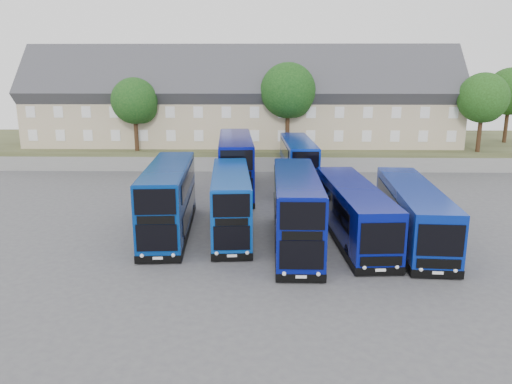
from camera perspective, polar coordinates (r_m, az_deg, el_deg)
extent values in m
plane|color=#4A4A4F|center=(29.30, 1.66, -7.02)|extent=(120.00, 120.00, 0.00)
cube|color=slate|center=(52.28, 1.43, 3.17)|extent=(70.00, 0.40, 1.50)
cube|color=#444929|center=(62.10, 1.38, 5.10)|extent=(80.00, 20.00, 2.00)
cube|color=tan|center=(62.31, -21.46, 7.90)|extent=(6.00, 8.00, 6.00)
cube|color=#3A3A3F|center=(62.12, -21.71, 10.64)|extent=(6.00, 10.40, 10.40)
cube|color=brown|center=(61.53, -20.70, 14.30)|extent=(0.60, 0.90, 1.40)
cube|color=tan|center=(60.28, -16.13, 8.14)|extent=(6.00, 8.00, 6.00)
cube|color=#3A3A3F|center=(60.09, -16.32, 10.98)|extent=(6.00, 10.40, 10.40)
cube|color=brown|center=(59.63, -15.16, 14.74)|extent=(0.60, 0.90, 1.40)
cube|color=tan|center=(58.80, -10.48, 8.32)|extent=(6.00, 8.00, 6.00)
cube|color=#3A3A3F|center=(58.60, -10.61, 11.24)|extent=(6.00, 10.40, 10.40)
cube|color=brown|center=(58.29, -9.28, 15.06)|extent=(0.60, 0.90, 1.40)
cube|color=tan|center=(57.91, -4.59, 8.42)|extent=(6.00, 8.00, 6.00)
cube|color=#3A3A3F|center=(57.71, -4.65, 11.39)|extent=(6.00, 10.40, 10.40)
cube|color=brown|center=(57.55, -3.18, 15.23)|extent=(0.60, 0.90, 1.40)
cube|color=tan|center=(57.63, 1.42, 8.43)|extent=(6.00, 8.00, 6.00)
cube|color=#3A3A3F|center=(57.43, 1.44, 11.41)|extent=(6.00, 10.40, 10.40)
cube|color=brown|center=(57.42, 3.02, 15.23)|extent=(0.60, 0.90, 1.40)
cube|color=tan|center=(57.98, 7.43, 8.35)|extent=(6.00, 8.00, 6.00)
cube|color=#3A3A3F|center=(57.77, 7.52, 11.32)|extent=(6.00, 10.40, 10.40)
cube|color=brown|center=(57.92, 9.17, 15.07)|extent=(0.60, 0.90, 1.40)
cube|color=tan|center=(58.94, 13.29, 8.19)|extent=(6.00, 8.00, 6.00)
cube|color=#3A3A3F|center=(58.73, 13.46, 11.10)|extent=(6.00, 10.40, 10.40)
cube|color=brown|center=(59.03, 15.14, 14.75)|extent=(0.60, 0.90, 1.40)
cube|color=tan|center=(60.47, 18.91, 7.96)|extent=(6.00, 8.00, 6.00)
cube|color=#3A3A3F|center=(60.28, 19.14, 10.79)|extent=(6.00, 10.40, 10.40)
cube|color=brown|center=(60.72, 20.82, 14.31)|extent=(0.60, 0.90, 1.40)
cube|color=navy|center=(32.66, -9.94, -0.61)|extent=(3.24, 11.24, 4.09)
cube|color=black|center=(33.24, -9.79, -4.11)|extent=(3.28, 11.28, 0.45)
cube|color=black|center=(27.60, -11.28, -5.17)|extent=(2.22, 0.20, 1.51)
cube|color=black|center=(27.02, -11.48, -1.12)|extent=(2.22, 0.20, 1.41)
cylinder|color=black|center=(30.21, -12.67, -5.70)|extent=(0.36, 1.02, 1.00)
cube|color=#083D9D|center=(32.15, -2.89, -0.99)|extent=(3.07, 10.31, 3.72)
cube|color=black|center=(32.69, -2.85, -4.23)|extent=(3.11, 10.35, 0.45)
cube|color=black|center=(27.48, -2.79, -5.28)|extent=(2.01, 0.21, 1.39)
cube|color=black|center=(26.93, -2.84, -1.57)|extent=(2.01, 0.21, 1.29)
cylinder|color=black|center=(29.91, -4.74, -5.60)|extent=(0.37, 1.02, 1.00)
cube|color=navy|center=(29.79, 4.61, -1.89)|extent=(2.58, 11.02, 4.05)
cube|color=black|center=(30.42, 4.53, -5.65)|extent=(2.62, 11.06, 0.45)
cube|color=black|center=(24.81, 5.24, -7.19)|extent=(2.20, 0.08, 1.50)
cube|color=black|center=(24.16, 5.34, -2.76)|extent=(2.20, 0.08, 1.40)
cylinder|color=black|center=(27.22, 2.56, -7.57)|extent=(0.31, 1.00, 1.00)
cube|color=#060D77|center=(43.27, -2.34, 3.37)|extent=(3.57, 12.14, 4.44)
cube|color=black|center=(43.74, -2.31, 0.44)|extent=(3.62, 12.18, 0.45)
cube|color=black|center=(37.57, -2.20, 0.38)|extent=(2.42, 0.23, 1.63)
cube|color=black|center=(37.12, -2.23, 3.65)|extent=(2.42, 0.23, 1.52)
cylinder|color=black|center=(40.02, -3.97, -0.56)|extent=(0.37, 1.02, 1.00)
cube|color=#0829A2|center=(45.13, 4.81, 3.43)|extent=(2.92, 10.79, 3.93)
cube|color=black|center=(45.54, 4.76, 0.94)|extent=(2.96, 10.83, 0.45)
cube|color=black|center=(40.07, 5.62, 0.91)|extent=(2.13, 0.16, 1.46)
cube|color=black|center=(39.68, 5.69, 3.64)|extent=(2.13, 0.16, 1.36)
cylinder|color=black|center=(42.34, 3.79, 0.25)|extent=(0.35, 1.01, 1.00)
cube|color=navy|center=(31.90, 11.06, -1.98)|extent=(3.39, 12.51, 3.05)
cube|color=black|center=(32.36, 10.93, -4.66)|extent=(3.44, 12.55, 0.45)
cube|color=black|center=(26.12, 14.27, -5.17)|extent=(2.28, 0.21, 1.65)
cylinder|color=black|center=(28.39, 10.57, -6.88)|extent=(0.37, 1.02, 1.00)
cube|color=navy|center=(32.49, 17.48, -2.05)|extent=(3.39, 12.60, 3.08)
cube|color=black|center=(32.94, 17.28, -4.71)|extent=(3.43, 12.65, 0.45)
cube|color=black|center=(26.62, 20.38, -5.22)|extent=(2.30, 0.21, 1.66)
cylinder|color=black|center=(28.92, 16.75, -6.85)|extent=(0.36, 1.02, 1.00)
cylinder|color=#382314|center=(54.53, -13.53, 6.56)|extent=(0.44, 0.44, 3.75)
sphere|color=#0E3512|center=(54.23, -13.74, 10.09)|extent=(4.80, 4.80, 4.80)
sphere|color=#0E3512|center=(54.51, -12.97, 9.36)|extent=(3.30, 3.30, 3.30)
cylinder|color=#382314|center=(53.29, 3.61, 7.16)|extent=(0.44, 0.44, 4.50)
sphere|color=black|center=(52.97, 3.68, 11.51)|extent=(5.76, 5.76, 5.76)
sphere|color=black|center=(53.44, 4.30, 10.55)|extent=(3.96, 3.96, 3.96)
cylinder|color=#382314|center=(57.30, 24.16, 6.20)|extent=(0.44, 0.44, 4.00)
sphere|color=#1B380F|center=(57.00, 24.52, 9.78)|extent=(5.12, 5.12, 5.12)
sphere|color=#1B380F|center=(57.65, 24.84, 8.98)|extent=(3.52, 3.52, 3.52)
cylinder|color=#382314|center=(66.09, 26.67, 6.91)|extent=(0.44, 0.44, 4.25)
sphere|color=#1B350E|center=(65.83, 27.04, 10.21)|extent=(5.44, 5.44, 5.44)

